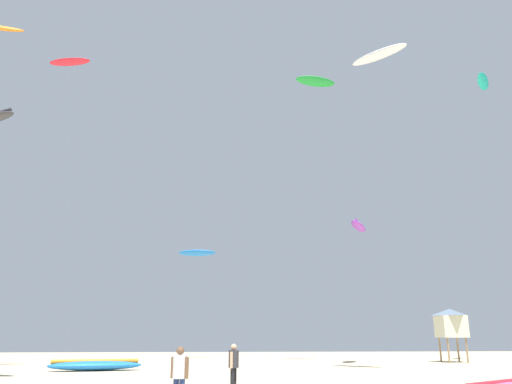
% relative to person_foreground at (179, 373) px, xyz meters
% --- Properties ---
extents(person_foreground, '(0.52, 0.39, 1.70)m').
position_rel_person_foreground_xyz_m(person_foreground, '(0.00, 0.00, 0.00)').
color(person_foreground, navy).
rests_on(person_foreground, ground).
extents(person_midground, '(0.39, 0.53, 1.71)m').
position_rel_person_foreground_xyz_m(person_midground, '(1.71, 4.90, 0.00)').
color(person_midground, black).
rests_on(person_midground, ground).
extents(kite_grounded_far, '(5.67, 2.81, 0.65)m').
position_rel_person_foreground_xyz_m(kite_grounded_far, '(-6.11, 17.51, -0.68)').
color(kite_grounded_far, blue).
rests_on(kite_grounded_far, ground).
extents(lifeguard_tower, '(2.30, 2.30, 4.15)m').
position_rel_person_foreground_xyz_m(lifeguard_tower, '(20.02, 25.73, 2.06)').
color(lifeguard_tower, '#8C704C').
rests_on(lifeguard_tower, ground).
extents(kite_aloft_1, '(3.46, 3.55, 0.45)m').
position_rel_person_foreground_xyz_m(kite_aloft_1, '(11.15, 13.06, 18.45)').
color(kite_aloft_1, white).
extents(kite_aloft_2, '(2.49, 4.00, 0.78)m').
position_rel_person_foreground_xyz_m(kite_aloft_2, '(12.10, 23.10, 9.32)').
color(kite_aloft_2, purple).
extents(kite_aloft_3, '(2.84, 3.29, 0.88)m').
position_rel_person_foreground_xyz_m(kite_aloft_3, '(24.10, 23.34, 22.58)').
color(kite_aloft_3, '#19B29E').
extents(kite_aloft_5, '(3.79, 1.77, 0.82)m').
position_rel_person_foreground_xyz_m(kite_aloft_5, '(9.42, 24.74, 22.72)').
color(kite_aloft_5, green).
extents(kite_aloft_6, '(3.76, 1.63, 0.73)m').
position_rel_person_foreground_xyz_m(kite_aloft_6, '(-0.85, 34.05, 8.79)').
color(kite_aloft_6, blue).
extents(kite_aloft_7, '(2.91, 1.39, 0.35)m').
position_rel_person_foreground_xyz_m(kite_aloft_7, '(-8.88, 15.32, 18.33)').
color(kite_aloft_7, red).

